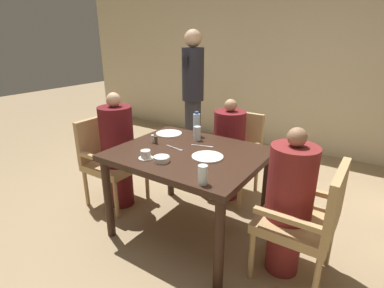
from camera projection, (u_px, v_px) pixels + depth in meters
ground_plane at (189, 230)px, 2.71m from camera, size 16.00×16.00×0.00m
wall_back at (291, 54)px, 4.28m from camera, size 8.00×0.06×2.80m
dining_table at (189, 163)px, 2.48m from camera, size 1.18×0.98×0.76m
chair_left_side at (109, 157)px, 3.05m from camera, size 0.50×0.50×0.88m
diner_in_left_chair at (118, 150)px, 2.94m from camera, size 0.32×0.32×1.16m
chair_far_side at (234, 150)px, 3.22m from camera, size 0.50×0.50×0.88m
diner_in_far_chair at (229, 149)px, 3.10m from camera, size 0.32×0.32×1.07m
chair_right_side at (308, 217)px, 2.03m from camera, size 0.50×0.50×0.88m
diner_in_right_chair at (289, 202)px, 2.08m from camera, size 0.32×0.32×1.11m
standing_host at (193, 92)px, 4.09m from camera, size 0.30×0.33×1.74m
plate_main_left at (208, 157)px, 2.32m from camera, size 0.25×0.25×0.01m
plate_main_right at (169, 134)px, 2.87m from camera, size 0.25×0.25×0.01m
teacup_with_saucer at (146, 155)px, 2.29m from camera, size 0.11×0.11×0.07m
bowl_small at (162, 159)px, 2.24m from camera, size 0.12×0.12×0.04m
water_bottle at (197, 125)px, 2.79m from camera, size 0.07×0.07×0.24m
glass_tall_near at (197, 133)px, 2.69m from camera, size 0.06×0.06×0.13m
glass_tall_mid at (203, 175)px, 1.89m from camera, size 0.06×0.06×0.13m
salt_shaker at (152, 139)px, 2.63m from camera, size 0.03×0.03×0.07m
pepper_shaker at (156, 140)px, 2.61m from camera, size 0.03×0.03×0.07m
fork_beside_plate at (176, 148)px, 2.51m from camera, size 0.19×0.04×0.00m
knife_beside_plate at (203, 146)px, 2.56m from camera, size 0.19×0.06×0.00m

